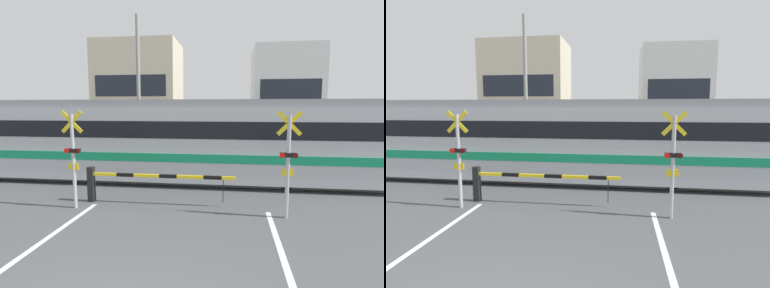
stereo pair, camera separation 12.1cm
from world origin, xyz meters
TOP-DOWN VIEW (x-y plane):
  - rail_track_near at (0.00, 8.41)m, footprint 50.00×0.10m
  - rail_track_far at (0.00, 9.85)m, footprint 50.00×0.10m
  - commuter_train at (-2.49, 9.13)m, footprint 19.90×2.70m
  - crossing_barrier_near at (-1.60, 6.02)m, footprint 4.77×0.20m
  - crossing_barrier_far at (1.60, 11.72)m, footprint 4.77×0.20m
  - crossing_signal_left at (-3.14, 5.35)m, footprint 0.68×0.15m
  - crossing_signal_right at (3.14, 5.35)m, footprint 0.68×0.15m
  - pedestrian at (-0.79, 13.34)m, footprint 0.38×0.22m
  - building_left_of_street at (-6.95, 24.10)m, footprint 7.31×5.26m
  - building_right_of_street at (6.06, 24.10)m, footprint 5.54×5.26m
  - utility_pole_streetside at (-3.89, 14.22)m, footprint 0.22×0.22m

SIDE VIEW (x-z plane):
  - rail_track_near at x=0.00m, z-range 0.00..0.08m
  - rail_track_far at x=0.00m, z-range 0.00..0.08m
  - crossing_barrier_near at x=-1.60m, z-range 0.19..1.34m
  - crossing_barrier_far at x=1.60m, z-range 0.19..1.34m
  - pedestrian at x=-0.79m, z-range 0.11..1.67m
  - crossing_signal_left at x=-3.14m, z-range 0.15..3.13m
  - crossing_signal_right at x=3.14m, z-range 0.15..3.13m
  - commuter_train at x=-2.49m, z-range 0.12..3.48m
  - building_right_of_street at x=6.06m, z-range 0.00..8.11m
  - utility_pole_streetside at x=-3.89m, z-range 0.00..8.36m
  - building_left_of_street at x=-6.95m, z-range 0.00..8.86m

